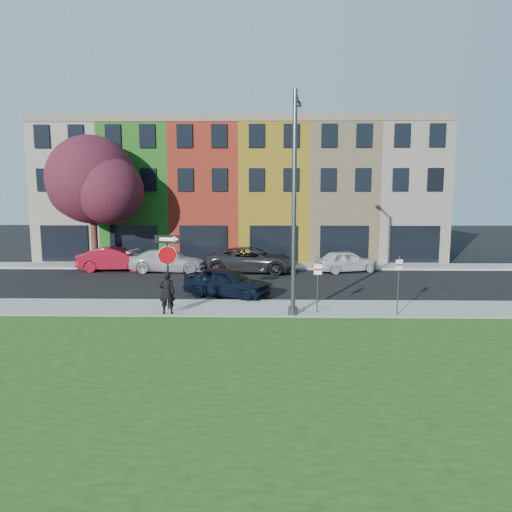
{
  "coord_description": "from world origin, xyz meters",
  "views": [
    {
      "loc": [
        -0.55,
        -16.12,
        4.89
      ],
      "look_at": [
        -0.99,
        4.0,
        2.22
      ],
      "focal_mm": 32.0,
      "sensor_mm": 36.0,
      "label": 1
    }
  ],
  "objects_px": {
    "street_lamp": "(294,204)",
    "sedan_near": "(227,282)",
    "stop_sign": "(167,257)",
    "man": "(167,293)"
  },
  "relations": [
    {
      "from": "sedan_near",
      "to": "man",
      "type": "bearing_deg",
      "value": 173.96
    },
    {
      "from": "man",
      "to": "sedan_near",
      "type": "relative_size",
      "value": 0.38
    },
    {
      "from": "sedan_near",
      "to": "street_lamp",
      "type": "relative_size",
      "value": 0.52
    },
    {
      "from": "man",
      "to": "sedan_near",
      "type": "bearing_deg",
      "value": -125.64
    },
    {
      "from": "sedan_near",
      "to": "street_lamp",
      "type": "bearing_deg",
      "value": -115.54
    },
    {
      "from": "stop_sign",
      "to": "man",
      "type": "relative_size",
      "value": 1.8
    },
    {
      "from": "stop_sign",
      "to": "sedan_near",
      "type": "bearing_deg",
      "value": 58.34
    },
    {
      "from": "street_lamp",
      "to": "sedan_near",
      "type": "bearing_deg",
      "value": 137.92
    },
    {
      "from": "man",
      "to": "street_lamp",
      "type": "xyz_separation_m",
      "value": [
        5.13,
        0.19,
        3.56
      ]
    },
    {
      "from": "sedan_near",
      "to": "stop_sign",
      "type": "bearing_deg",
      "value": 166.16
    }
  ]
}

